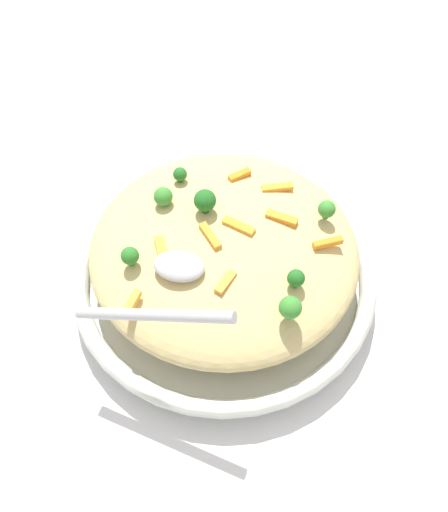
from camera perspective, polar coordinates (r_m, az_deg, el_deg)
name	(u,v)px	position (r m, az deg, el deg)	size (l,w,h in m)	color
ground_plane	(224,288)	(0.82, 0.00, -2.88)	(2.40, 2.40, 0.00)	silver
serving_bowl	(224,277)	(0.80, 0.00, -1.90)	(0.37, 0.37, 0.05)	silver
pasta_mound	(224,251)	(0.75, 0.00, 0.42)	(0.32, 0.31, 0.08)	#D1BA7A
carrot_piece_0	(239,226)	(0.72, 1.31, 2.66)	(0.04, 0.01, 0.01)	orange
carrot_piece_1	(210,236)	(0.71, -1.23, 1.80)	(0.04, 0.01, 0.01)	orange
carrot_piece_2	(225,282)	(0.68, 0.13, -2.31)	(0.03, 0.01, 0.01)	orange
carrot_piece_3	(277,187)	(0.77, 4.74, 6.07)	(0.04, 0.01, 0.01)	orange
carrot_piece_4	(328,243)	(0.73, 9.18, 1.17)	(0.03, 0.01, 0.01)	orange
carrot_piece_5	(162,251)	(0.71, -5.52, 0.47)	(0.04, 0.01, 0.01)	orange
carrot_piece_6	(282,218)	(0.74, 5.12, 3.35)	(0.04, 0.01, 0.01)	orange
carrot_piece_7	(132,303)	(0.68, -8.18, -4.15)	(0.03, 0.01, 0.01)	orange
carrot_piece_8	(241,175)	(0.78, 1.54, 7.15)	(0.03, 0.01, 0.01)	orange
broccoli_floret_0	(130,256)	(0.70, -8.33, 0.00)	(0.02, 0.02, 0.03)	#296820
broccoli_floret_1	(290,308)	(0.66, 5.90, -4.58)	(0.02, 0.02, 0.03)	#377928
broccoli_floret_2	(180,174)	(0.77, -3.92, 7.22)	(0.02, 0.02, 0.02)	#205B1C
broccoli_floret_3	(205,201)	(0.73, -1.69, 4.91)	(0.03, 0.03, 0.03)	#205B1C
broccoli_floret_4	(163,197)	(0.75, -5.41, 5.26)	(0.02, 0.02, 0.03)	#377928
broccoli_floret_5	(327,209)	(0.74, 9.09, 4.11)	(0.02, 0.02, 0.02)	#377928
broccoli_floret_6	(296,278)	(0.68, 6.40, -1.98)	(0.02, 0.02, 0.02)	#205B1C
serving_spoon	(169,284)	(0.66, -4.86, -2.46)	(0.17, 0.11, 0.08)	#B7B7BC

